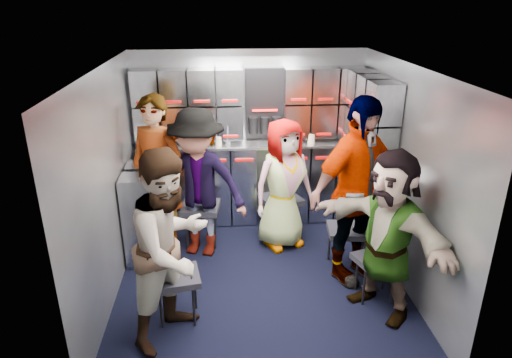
{
  "coord_description": "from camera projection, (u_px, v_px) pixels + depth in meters",
  "views": [
    {
      "loc": [
        -0.35,
        -3.95,
        2.68
      ],
      "look_at": [
        -0.01,
        0.35,
        0.94
      ],
      "focal_mm": 32.0,
      "sensor_mm": 36.0,
      "label": 1
    }
  ],
  "objects": [
    {
      "name": "floor",
      "position": [
        260.0,
        276.0,
        4.68
      ],
      "size": [
        3.0,
        3.0,
        0.0
      ],
      "primitive_type": "plane",
      "color": "black",
      "rests_on": "ground"
    },
    {
      "name": "wall_back",
      "position": [
        249.0,
        136.0,
        5.67
      ],
      "size": [
        2.8,
        0.04,
        2.1
      ],
      "primitive_type": "cube",
      "color": "#90969D",
      "rests_on": "ground"
    },
    {
      "name": "wall_left",
      "position": [
        108.0,
        186.0,
        4.18
      ],
      "size": [
        0.04,
        3.0,
        2.1
      ],
      "primitive_type": "cube",
      "color": "#90969D",
      "rests_on": "ground"
    },
    {
      "name": "wall_right",
      "position": [
        405.0,
        177.0,
        4.39
      ],
      "size": [
        0.04,
        3.0,
        2.1
      ],
      "primitive_type": "cube",
      "color": "#90969D",
      "rests_on": "ground"
    },
    {
      "name": "ceiling",
      "position": [
        260.0,
        68.0,
        3.89
      ],
      "size": [
        2.8,
        3.0,
        0.02
      ],
      "primitive_type": "cube",
      "color": "silver",
      "rests_on": "wall_back"
    },
    {
      "name": "cart_bank_back",
      "position": [
        251.0,
        184.0,
        5.69
      ],
      "size": [
        2.68,
        0.38,
        0.99
      ],
      "primitive_type": "cube",
      "color": "#8F949D",
      "rests_on": "ground"
    },
    {
      "name": "cart_bank_left",
      "position": [
        146.0,
        213.0,
        4.92
      ],
      "size": [
        0.38,
        0.76,
        0.99
      ],
      "primitive_type": "cube",
      "color": "#8F949D",
      "rests_on": "ground"
    },
    {
      "name": "counter",
      "position": [
        251.0,
        144.0,
        5.49
      ],
      "size": [
        2.68,
        0.42,
        0.03
      ],
      "primitive_type": "cube",
      "color": "silver",
      "rests_on": "cart_bank_back"
    },
    {
      "name": "locker_bank_back",
      "position": [
        250.0,
        104.0,
        5.37
      ],
      "size": [
        2.68,
        0.28,
        0.82
      ],
      "primitive_type": "cube",
      "color": "#8F949D",
      "rests_on": "wall_back"
    },
    {
      "name": "locker_bank_right",
      "position": [
        371.0,
        115.0,
        4.86
      ],
      "size": [
        0.28,
        1.0,
        0.82
      ],
      "primitive_type": "cube",
      "color": "#8F949D",
      "rests_on": "wall_right"
    },
    {
      "name": "right_cabinet",
      "position": [
        365.0,
        203.0,
        5.14
      ],
      "size": [
        0.28,
        1.2,
        1.0
      ],
      "primitive_type": "cube",
      "color": "#8F949D",
      "rests_on": "ground"
    },
    {
      "name": "coffee_niche",
      "position": [
        265.0,
        104.0,
        5.44
      ],
      "size": [
        0.46,
        0.16,
        0.84
      ],
      "primitive_type": null,
      "color": "black",
      "rests_on": "wall_back"
    },
    {
      "name": "red_latch_strip",
      "position": [
        252.0,
        160.0,
        5.36
      ],
      "size": [
        2.6,
        0.02,
        0.03
      ],
      "primitive_type": "cube",
      "color": "#A30B09",
      "rests_on": "cart_bank_back"
    },
    {
      "name": "jump_seat_near_left",
      "position": [
        177.0,
        280.0,
        3.94
      ],
      "size": [
        0.44,
        0.42,
        0.45
      ],
      "rotation": [
        0.0,
        0.0,
        0.17
      ],
      "color": "black",
      "rests_on": "ground"
    },
    {
      "name": "jump_seat_mid_left",
      "position": [
        200.0,
        209.0,
        5.14
      ],
      "size": [
        0.46,
        0.44,
        0.49
      ],
      "rotation": [
        0.0,
        0.0,
        -0.12
      ],
      "color": "black",
      "rests_on": "ground"
    },
    {
      "name": "jump_seat_center",
      "position": [
        281.0,
        202.0,
        5.3
      ],
      "size": [
        0.54,
        0.53,
        0.5
      ],
      "rotation": [
        0.0,
        0.0,
        0.37
      ],
      "color": "black",
      "rests_on": "ground"
    },
    {
      "name": "jump_seat_mid_right",
      "position": [
        346.0,
        232.0,
        4.72
      ],
      "size": [
        0.42,
        0.4,
        0.45
      ],
      "rotation": [
        0.0,
        0.0,
        -0.1
      ],
      "color": "black",
      "rests_on": "ground"
    },
    {
      "name": "jump_seat_near_right",
      "position": [
        376.0,
        262.0,
        4.23
      ],
      "size": [
        0.46,
        0.44,
        0.43
      ],
      "rotation": [
        0.0,
        0.0,
        0.33
      ],
      "color": "black",
      "rests_on": "ground"
    },
    {
      "name": "attendant_standing",
      "position": [
        157.0,
        176.0,
        4.89
      ],
      "size": [
        0.76,
        0.66,
        1.76
      ],
      "primitive_type": "imported",
      "rotation": [
        0.0,
        0.0,
        -0.47
      ],
      "color": "black",
      "rests_on": "ground"
    },
    {
      "name": "attendant_arc_a",
      "position": [
        172.0,
        248.0,
        3.61
      ],
      "size": [
        0.98,
        1.02,
        1.65
      ],
      "primitive_type": "imported",
      "rotation": [
        0.0,
        0.0,
        0.93
      ],
      "color": "black",
      "rests_on": "ground"
    },
    {
      "name": "attendant_arc_b",
      "position": [
        198.0,
        184.0,
        4.83
      ],
      "size": [
        1.19,
        0.89,
        1.64
      ],
      "primitive_type": "imported",
      "rotation": [
        0.0,
        0.0,
        -0.3
      ],
      "color": "black",
      "rests_on": "ground"
    },
    {
      "name": "attendant_arc_c",
      "position": [
        283.0,
        184.0,
        5.03
      ],
      "size": [
        0.85,
        0.72,
        1.48
      ],
      "primitive_type": "imported",
      "rotation": [
        0.0,
        0.0,
        0.4
      ],
      "color": "black",
      "rests_on": "ground"
    },
    {
      "name": "attendant_arc_d",
      "position": [
        356.0,
        192.0,
        4.35
      ],
      "size": [
        1.18,
        0.93,
        1.87
      ],
      "primitive_type": "imported",
      "rotation": [
        0.0,
        0.0,
        0.5
      ],
      "color": "black",
      "rests_on": "ground"
    },
    {
      "name": "attendant_arc_e",
      "position": [
        387.0,
        235.0,
        3.92
      ],
      "size": [
        1.16,
        1.44,
        1.54
      ],
      "primitive_type": "imported",
      "rotation": [
        0.0,
        0.0,
        -0.99
      ],
      "color": "black",
      "rests_on": "ground"
    },
    {
      "name": "bottle_left",
      "position": [
        170.0,
        137.0,
        5.33
      ],
      "size": [
        0.06,
        0.06,
        0.22
      ],
      "primitive_type": "cylinder",
      "color": "white",
      "rests_on": "counter"
    },
    {
      "name": "bottle_mid",
      "position": [
        228.0,
        135.0,
        5.37
      ],
      "size": [
        0.06,
        0.06,
        0.24
      ],
      "primitive_type": "cylinder",
      "color": "white",
      "rests_on": "counter"
    },
    {
      "name": "bottle_right",
      "position": [
        278.0,
        133.0,
        5.41
      ],
      "size": [
        0.07,
        0.07,
        0.26
      ],
      "primitive_type": "cylinder",
      "color": "white",
      "rests_on": "counter"
    },
    {
      "name": "cup_left",
      "position": [
        219.0,
        141.0,
        5.38
      ],
      "size": [
        0.07,
        0.07,
        0.1
      ],
      "primitive_type": "cylinder",
      "color": "tan",
      "rests_on": "counter"
    },
    {
      "name": "cup_right",
      "position": [
        311.0,
        138.0,
        5.46
      ],
      "size": [
        0.08,
        0.08,
        0.11
      ],
      "primitive_type": "cylinder",
      "color": "tan",
      "rests_on": "counter"
    }
  ]
}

